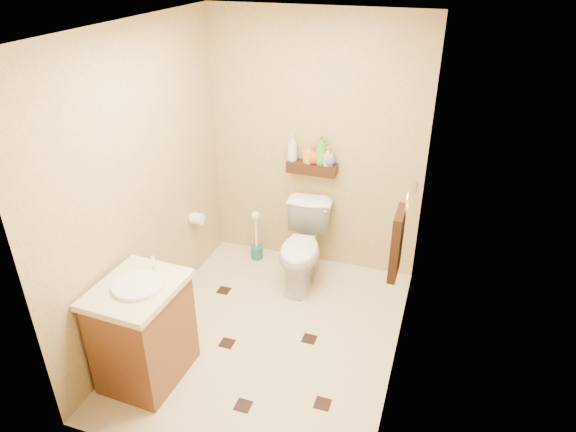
% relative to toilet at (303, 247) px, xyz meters
% --- Properties ---
extents(ground, '(2.50, 2.50, 0.00)m').
position_rel_toilet_xyz_m(ground, '(-0.03, -0.83, -0.37)').
color(ground, beige).
rests_on(ground, ground).
extents(wall_back, '(2.00, 0.04, 2.40)m').
position_rel_toilet_xyz_m(wall_back, '(-0.03, 0.42, 0.83)').
color(wall_back, tan).
rests_on(wall_back, ground).
extents(wall_front, '(2.00, 0.04, 2.40)m').
position_rel_toilet_xyz_m(wall_front, '(-0.03, -2.08, 0.83)').
color(wall_front, tan).
rests_on(wall_front, ground).
extents(wall_left, '(0.04, 2.50, 2.40)m').
position_rel_toilet_xyz_m(wall_left, '(-1.03, -0.83, 0.83)').
color(wall_left, tan).
rests_on(wall_left, ground).
extents(wall_right, '(0.04, 2.50, 2.40)m').
position_rel_toilet_xyz_m(wall_right, '(0.97, -0.83, 0.83)').
color(wall_right, tan).
rests_on(wall_right, ground).
extents(ceiling, '(2.00, 2.50, 0.02)m').
position_rel_toilet_xyz_m(ceiling, '(-0.03, -0.83, 2.03)').
color(ceiling, white).
rests_on(ceiling, wall_back).
extents(wall_shelf, '(0.46, 0.14, 0.10)m').
position_rel_toilet_xyz_m(wall_shelf, '(-0.03, 0.34, 0.65)').
color(wall_shelf, '#32180D').
rests_on(wall_shelf, wall_back).
extents(floor_accents, '(1.32, 1.41, 0.01)m').
position_rel_toilet_xyz_m(floor_accents, '(-0.00, -0.89, -0.37)').
color(floor_accents, black).
rests_on(floor_accents, ground).
extents(toilet, '(0.48, 0.76, 0.74)m').
position_rel_toilet_xyz_m(toilet, '(0.00, 0.00, 0.00)').
color(toilet, white).
rests_on(toilet, ground).
extents(vanity, '(0.56, 0.67, 0.92)m').
position_rel_toilet_xyz_m(vanity, '(-0.73, -1.49, 0.04)').
color(vanity, brown).
rests_on(vanity, ground).
extents(toilet_brush, '(0.12, 0.12, 0.53)m').
position_rel_toilet_xyz_m(toilet_brush, '(-0.56, 0.24, -0.19)').
color(toilet_brush, '#19645C').
rests_on(toilet_brush, ground).
extents(towel_ring, '(0.12, 0.30, 0.76)m').
position_rel_toilet_xyz_m(towel_ring, '(0.89, -0.58, 0.57)').
color(towel_ring, silver).
rests_on(towel_ring, wall_right).
extents(toilet_paper, '(0.12, 0.11, 0.12)m').
position_rel_toilet_xyz_m(toilet_paper, '(-0.97, -0.18, 0.23)').
color(toilet_paper, white).
rests_on(toilet_paper, wall_left).
extents(bottle_a, '(0.13, 0.13, 0.25)m').
position_rel_toilet_xyz_m(bottle_a, '(-0.21, 0.34, 0.82)').
color(bottle_a, silver).
rests_on(bottle_a, wall_shelf).
extents(bottle_b, '(0.11, 0.11, 0.17)m').
position_rel_toilet_xyz_m(bottle_b, '(-0.06, 0.34, 0.79)').
color(bottle_b, '#FF9F35').
rests_on(bottle_b, wall_shelf).
extents(bottle_c, '(0.15, 0.15, 0.16)m').
position_rel_toilet_xyz_m(bottle_c, '(-0.01, 0.34, 0.78)').
color(bottle_c, '#D34218').
rests_on(bottle_c, wall_shelf).
extents(bottle_d, '(0.12, 0.12, 0.28)m').
position_rel_toilet_xyz_m(bottle_d, '(0.06, 0.34, 0.84)').
color(bottle_d, green).
rests_on(bottle_d, wall_shelf).
extents(bottle_e, '(0.10, 0.10, 0.17)m').
position_rel_toilet_xyz_m(bottle_e, '(0.12, 0.34, 0.79)').
color(bottle_e, '#EEB44F').
rests_on(bottle_e, wall_shelf).
extents(bottle_f, '(0.11, 0.11, 0.14)m').
position_rel_toilet_xyz_m(bottle_f, '(0.13, 0.34, 0.77)').
color(bottle_f, '#4D60C1').
rests_on(bottle_f, wall_shelf).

